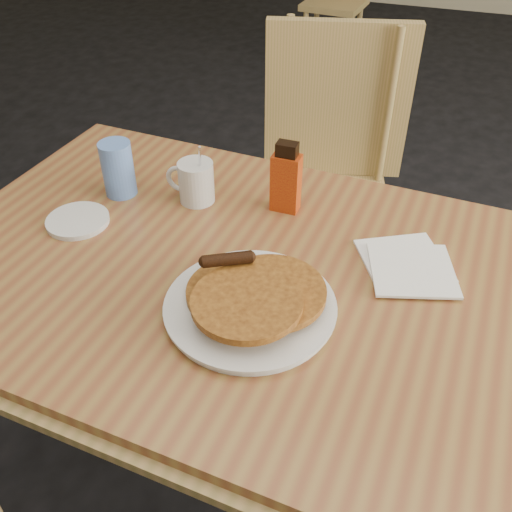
{
  "coord_description": "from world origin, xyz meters",
  "views": [
    {
      "loc": [
        0.32,
        -0.76,
        1.5
      ],
      "look_at": [
        0.04,
        0.03,
        0.83
      ],
      "focal_mm": 40.0,
      "sensor_mm": 36.0,
      "label": 1
    }
  ],
  "objects_px": {
    "chair_main_far": "(326,161)",
    "coffee_mug": "(195,181)",
    "pancake_plate": "(251,301)",
    "blue_tumbler": "(118,169)",
    "syrup_bottle": "(286,179)",
    "main_table": "(236,280)"
  },
  "relations": [
    {
      "from": "syrup_bottle",
      "to": "blue_tumbler",
      "type": "bearing_deg",
      "value": -169.85
    },
    {
      "from": "blue_tumbler",
      "to": "main_table",
      "type": "bearing_deg",
      "value": -25.07
    },
    {
      "from": "pancake_plate",
      "to": "syrup_bottle",
      "type": "distance_m",
      "value": 0.36
    },
    {
      "from": "main_table",
      "to": "blue_tumbler",
      "type": "bearing_deg",
      "value": 154.93
    },
    {
      "from": "main_table",
      "to": "chair_main_far",
      "type": "distance_m",
      "value": 0.75
    },
    {
      "from": "pancake_plate",
      "to": "syrup_bottle",
      "type": "height_order",
      "value": "syrup_bottle"
    },
    {
      "from": "chair_main_far",
      "to": "pancake_plate",
      "type": "bearing_deg",
      "value": -100.28
    },
    {
      "from": "main_table",
      "to": "syrup_bottle",
      "type": "height_order",
      "value": "syrup_bottle"
    },
    {
      "from": "chair_main_far",
      "to": "blue_tumbler",
      "type": "relative_size",
      "value": 7.52
    },
    {
      "from": "chair_main_far",
      "to": "main_table",
      "type": "bearing_deg",
      "value": -105.37
    },
    {
      "from": "syrup_bottle",
      "to": "pancake_plate",
      "type": "bearing_deg",
      "value": -82.75
    },
    {
      "from": "chair_main_far",
      "to": "blue_tumbler",
      "type": "height_order",
      "value": "chair_main_far"
    },
    {
      "from": "blue_tumbler",
      "to": "syrup_bottle",
      "type": "bearing_deg",
      "value": 9.42
    },
    {
      "from": "blue_tumbler",
      "to": "pancake_plate",
      "type": "bearing_deg",
      "value": -33.08
    },
    {
      "from": "chair_main_far",
      "to": "coffee_mug",
      "type": "distance_m",
      "value": 0.61
    },
    {
      "from": "coffee_mug",
      "to": "blue_tumbler",
      "type": "xyz_separation_m",
      "value": [
        -0.18,
        -0.03,
        0.02
      ]
    },
    {
      "from": "coffee_mug",
      "to": "chair_main_far",
      "type": "bearing_deg",
      "value": 68.01
    },
    {
      "from": "pancake_plate",
      "to": "blue_tumbler",
      "type": "height_order",
      "value": "blue_tumbler"
    },
    {
      "from": "syrup_bottle",
      "to": "main_table",
      "type": "bearing_deg",
      "value": -97.48
    },
    {
      "from": "chair_main_far",
      "to": "blue_tumbler",
      "type": "distance_m",
      "value": 0.72
    },
    {
      "from": "pancake_plate",
      "to": "coffee_mug",
      "type": "bearing_deg",
      "value": 128.54
    },
    {
      "from": "chair_main_far",
      "to": "blue_tumbler",
      "type": "xyz_separation_m",
      "value": [
        -0.38,
        -0.58,
        0.22
      ]
    }
  ]
}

